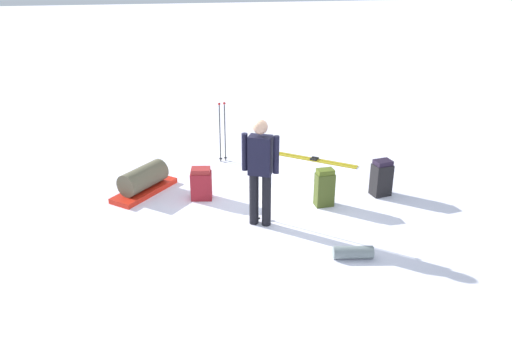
% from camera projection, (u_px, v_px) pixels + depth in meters
% --- Properties ---
extents(ground_plane, '(80.00, 80.00, 0.00)m').
position_uv_depth(ground_plane, '(256.00, 208.00, 8.55)').
color(ground_plane, white).
extents(skier_standing, '(0.52, 0.34, 1.70)m').
position_uv_depth(skier_standing, '(260.00, 167.00, 7.67)').
color(skier_standing, black).
rests_on(skier_standing, ground_plane).
extents(ski_pair_near, '(1.54, 1.24, 0.05)m').
position_uv_depth(ski_pair_near, '(314.00, 160.00, 10.53)').
color(ski_pair_near, '#B29D19').
rests_on(ski_pair_near, ground_plane).
extents(backpack_large_dark, '(0.39, 0.31, 0.56)m').
position_uv_depth(backpack_large_dark, '(201.00, 184.00, 8.78)').
color(backpack_large_dark, maroon).
rests_on(backpack_large_dark, ground_plane).
extents(backpack_bright, '(0.35, 0.30, 0.65)m').
position_uv_depth(backpack_bright, '(381.00, 178.00, 8.90)').
color(backpack_bright, black).
rests_on(backpack_bright, ground_plane).
extents(backpack_small_spare, '(0.31, 0.22, 0.65)m').
position_uv_depth(backpack_small_spare, '(324.00, 188.00, 8.52)').
color(backpack_small_spare, '#414D1D').
rests_on(backpack_small_spare, ground_plane).
extents(ski_poles_planted_near, '(0.17, 0.10, 1.23)m').
position_uv_depth(ski_poles_planted_near, '(222.00, 129.00, 10.23)').
color(ski_poles_planted_near, black).
rests_on(ski_poles_planted_near, ground_plane).
extents(ski_poles_planted_far, '(0.22, 0.11, 1.30)m').
position_uv_depth(ski_poles_planted_far, '(263.00, 179.00, 7.86)').
color(ski_poles_planted_far, '#B0B2BE').
rests_on(ski_poles_planted_far, ground_plane).
extents(gear_sled, '(1.19, 1.27, 0.49)m').
position_uv_depth(gear_sled, '(144.00, 181.00, 9.01)').
color(gear_sled, red).
rests_on(gear_sled, ground_plane).
extents(sleeping_mat_rolled, '(0.57, 0.27, 0.18)m').
position_uv_depth(sleeping_mat_rolled, '(353.00, 252.00, 7.10)').
color(sleeping_mat_rolled, slate).
rests_on(sleeping_mat_rolled, ground_plane).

